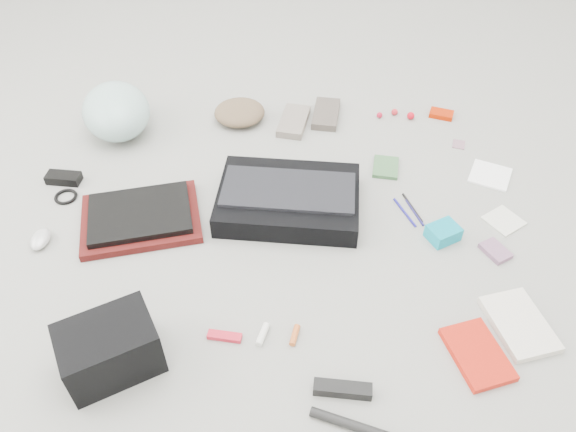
{
  "coord_description": "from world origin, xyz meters",
  "views": [
    {
      "loc": [
        -0.1,
        -1.23,
        1.26
      ],
      "look_at": [
        0.0,
        0.0,
        0.05
      ],
      "focal_mm": 35.0,
      "sensor_mm": 36.0,
      "label": 1
    }
  ],
  "objects": [
    {
      "name": "ground_plane",
      "position": [
        0.0,
        0.0,
        0.0
      ],
      "size": [
        4.0,
        4.0,
        0.0
      ],
      "primitive_type": "plane",
      "color": "gray"
    },
    {
      "name": "messenger_bag",
      "position": [
        0.01,
        0.09,
        0.04
      ],
      "size": [
        0.49,
        0.39,
        0.07
      ],
      "primitive_type": "cube",
      "rotation": [
        0.0,
        0.0,
        -0.18
      ],
      "color": "black",
      "rests_on": "ground_plane"
    },
    {
      "name": "bag_flap",
      "position": [
        0.01,
        0.09,
        0.08
      ],
      "size": [
        0.44,
        0.26,
        0.01
      ],
      "primitive_type": "cube",
      "rotation": [
        0.0,
        0.0,
        -0.18
      ],
      "color": "black",
      "rests_on": "messenger_bag"
    },
    {
      "name": "laptop_sleeve",
      "position": [
        -0.46,
        0.06,
        0.01
      ],
      "size": [
        0.4,
        0.32,
        0.03
      ],
      "primitive_type": "cube",
      "rotation": [
        0.0,
        0.0,
        0.14
      ],
      "color": "#480F0E",
      "rests_on": "ground_plane"
    },
    {
      "name": "laptop",
      "position": [
        -0.46,
        0.06,
        0.04
      ],
      "size": [
        0.34,
        0.27,
        0.02
      ],
      "primitive_type": "cube",
      "rotation": [
        0.0,
        0.0,
        0.14
      ],
      "color": "black",
      "rests_on": "laptop_sleeve"
    },
    {
      "name": "bike_helmet",
      "position": [
        -0.59,
        0.56,
        0.09
      ],
      "size": [
        0.31,
        0.35,
        0.18
      ],
      "primitive_type": "ellipsoid",
      "rotation": [
        0.0,
        0.0,
        0.24
      ],
      "color": "#A8D1CC",
      "rests_on": "ground_plane"
    },
    {
      "name": "beanie",
      "position": [
        -0.14,
        0.6,
        0.03
      ],
      "size": [
        0.19,
        0.18,
        0.07
      ],
      "primitive_type": "ellipsoid",
      "rotation": [
        0.0,
        0.0,
        0.0
      ],
      "color": "brown",
      "rests_on": "ground_plane"
    },
    {
      "name": "mitten_left",
      "position": [
        0.06,
        0.55,
        0.01
      ],
      "size": [
        0.15,
        0.21,
        0.03
      ],
      "primitive_type": "cube",
      "rotation": [
        0.0,
        0.0,
        -0.29
      ],
      "color": "gray",
      "rests_on": "ground_plane"
    },
    {
      "name": "mitten_right",
      "position": [
        0.2,
        0.59,
        0.01
      ],
      "size": [
        0.14,
        0.21,
        0.03
      ],
      "primitive_type": "cube",
      "rotation": [
        0.0,
        0.0,
        -0.23
      ],
      "color": "#534A43",
      "rests_on": "ground_plane"
    },
    {
      "name": "power_brick",
      "position": [
        -0.74,
        0.28,
        0.02
      ],
      "size": [
        0.12,
        0.07,
        0.03
      ],
      "primitive_type": "cube",
      "rotation": [
        0.0,
        0.0,
        -0.2
      ],
      "color": "black",
      "rests_on": "ground_plane"
    },
    {
      "name": "cable_coil",
      "position": [
        -0.72,
        0.19,
        0.01
      ],
      "size": [
        0.09,
        0.09,
        0.01
      ],
      "primitive_type": "torus",
      "rotation": [
        0.0,
        0.0,
        0.15
      ],
      "color": "black",
      "rests_on": "ground_plane"
    },
    {
      "name": "mouse",
      "position": [
        -0.76,
        -0.01,
        0.02
      ],
      "size": [
        0.06,
        0.1,
        0.03
      ],
      "primitive_type": "ellipsoid",
      "rotation": [
        0.0,
        0.0,
        -0.12
      ],
      "color": "#BEBEBE",
      "rests_on": "ground_plane"
    },
    {
      "name": "camera_bag",
      "position": [
        -0.47,
        -0.45,
        0.07
      ],
      "size": [
        0.27,
        0.23,
        0.15
      ],
      "primitive_type": "cube",
      "rotation": [
        0.0,
        0.0,
        0.4
      ],
      "color": "black",
      "rests_on": "ground_plane"
    },
    {
      "name": "multitool",
      "position": [
        -0.2,
        -0.39,
        0.01
      ],
      "size": [
        0.09,
        0.05,
        0.01
      ],
      "primitive_type": "cube",
      "rotation": [
        0.0,
        0.0,
        -0.24
      ],
      "color": "red",
      "rests_on": "ground_plane"
    },
    {
      "name": "toiletry_tube_white",
      "position": [
        -0.1,
        -0.39,
        0.01
      ],
      "size": [
        0.04,
        0.07,
        0.02
      ],
      "primitive_type": "cylinder",
      "rotation": [
        1.57,
        0.0,
        -0.39
      ],
      "color": "silver",
      "rests_on": "ground_plane"
    },
    {
      "name": "toiletry_tube_orange",
      "position": [
        -0.01,
        -0.4,
        0.01
      ],
      "size": [
        0.04,
        0.06,
        0.02
      ],
      "primitive_type": "cylinder",
      "rotation": [
        1.57,
        0.0,
        -0.32
      ],
      "color": "#C35A25",
      "rests_on": "ground_plane"
    },
    {
      "name": "u_lock",
      "position": [
        0.09,
        -0.57,
        0.01
      ],
      "size": [
        0.15,
        0.06,
        0.03
      ],
      "primitive_type": "cube",
      "rotation": [
        0.0,
        0.0,
        -0.19
      ],
      "color": "black",
      "rests_on": "ground_plane"
    },
    {
      "name": "bike_pump",
      "position": [
        0.12,
        -0.67,
        0.01
      ],
      "size": [
        0.24,
        0.12,
        0.02
      ],
      "primitive_type": "cylinder",
      "rotation": [
        0.0,
        1.57,
        -0.42
      ],
      "color": "black",
      "rests_on": "ground_plane"
    },
    {
      "name": "book_red",
      "position": [
        0.44,
        -0.5,
        0.01
      ],
      "size": [
        0.16,
        0.21,
        0.02
      ],
      "primitive_type": "cube",
      "rotation": [
        0.0,
        0.0,
        0.21
      ],
      "color": "red",
      "rests_on": "ground_plane"
    },
    {
      "name": "book_white",
      "position": [
        0.58,
        -0.42,
        0.01
      ],
      "size": [
        0.17,
        0.22,
        0.02
      ],
      "primitive_type": "cube",
      "rotation": [
        0.0,
        0.0,
        0.17
      ],
      "color": "beige",
      "rests_on": "ground_plane"
    },
    {
      "name": "notepad",
      "position": [
        0.36,
        0.26,
        0.01
      ],
      "size": [
        0.11,
        0.13,
        0.01
      ],
      "primitive_type": "cube",
      "rotation": [
        0.0,
        0.0,
        -0.26
      ],
      "color": "#386038",
      "rests_on": "ground_plane"
    },
    {
      "name": "pen_blue",
      "position": [
        0.38,
        0.03,
        0.0
      ],
      "size": [
        0.05,
        0.13,
        0.01
      ],
      "primitive_type": "cylinder",
      "rotation": [
        1.57,
        0.0,
        0.3
      ],
      "color": "navy",
      "rests_on": "ground_plane"
    },
    {
      "name": "pen_black",
      "position": [
        0.41,
        0.05,
        0.0
      ],
      "size": [
        0.04,
        0.14,
        0.01
      ],
      "primitive_type": "cylinder",
      "rotation": [
        1.57,
        0.0,
        0.23
      ],
      "color": "black",
      "rests_on": "ground_plane"
    },
    {
      "name": "pen_navy",
      "position": [
        0.41,
        0.03,
        0.0
      ],
      "size": [
        0.03,
        0.12,
        0.01
      ],
      "primitive_type": "cylinder",
      "rotation": [
        1.57,
        0.0,
        0.23
      ],
      "color": "navy",
      "rests_on": "ground_plane"
    },
    {
      "name": "accordion_wallet",
      "position": [
        0.47,
        -0.08,
        0.02
      ],
      "size": [
        0.11,
        0.1,
        0.05
      ],
      "primitive_type": "cube",
      "rotation": [
        0.0,
        0.0,
        0.4
      ],
      "color": "#0894AF",
      "rests_on": "ground_plane"
    },
    {
      "name": "card_deck",
      "position": [
        0.61,
        -0.16,
        0.01
      ],
      "size": [
        0.09,
        0.1,
        0.02
      ],
      "primitive_type": "cube",
      "rotation": [
        0.0,
        0.0,
        0.42
      ],
      "color": "gray",
      "rests_on": "ground_plane"
    },
    {
      "name": "napkin_top",
      "position": [
        0.72,
        0.19,
        0.0
      ],
      "size": [
        0.18,
        0.18,
        0.01
      ],
      "primitive_type": "cube",
      "rotation": [
        0.0,
        0.0,
        1.05
      ],
      "color": "white",
      "rests_on": "ground_plane"
    },
    {
      "name": "napkin_bottom",
      "position": [
        0.68,
        -0.03,
        0.0
      ],
      "size": [
        0.14,
        0.14,
        0.01
      ],
      "primitive_type": "cube",
      "rotation": [
        0.0,
        0.0,
        0.51
      ],
      "color": "beige",
      "rests_on": "ground_plane"
    },
    {
      "name": "lollipop_a",
      "position": [
        0.4,
        0.57,
        0.01
      ],
      "size": [
        0.03,
        0.03,
        0.02
      ],
      "primitive_type": "sphere",
      "rotation": [
        0.0,
        0.0,
        -0.31
      ],
      "color": "#B2122B",
      "rests_on": "ground_plane"
    },
    {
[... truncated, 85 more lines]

